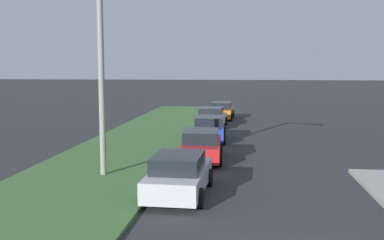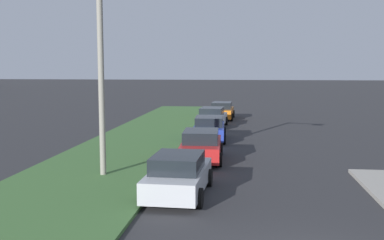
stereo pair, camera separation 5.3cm
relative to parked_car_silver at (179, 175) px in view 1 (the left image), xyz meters
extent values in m
cube|color=#3D6633|center=(4.26, 3.94, -0.66)|extent=(60.00, 6.00, 0.12)
cube|color=#B2B5BA|center=(0.05, 0.00, -0.15)|extent=(4.36, 1.95, 0.70)
cube|color=black|center=(-0.15, 0.01, 0.48)|extent=(2.25, 1.68, 0.55)
cylinder|color=black|center=(1.43, 0.85, -0.40)|extent=(0.65, 0.24, 0.64)
cylinder|color=black|center=(1.37, -0.95, -0.40)|extent=(0.65, 0.24, 0.64)
cylinder|color=black|center=(-1.27, 0.94, -0.40)|extent=(0.65, 0.24, 0.64)
cylinder|color=black|center=(-1.33, -0.85, -0.40)|extent=(0.65, 0.24, 0.64)
cube|color=red|center=(6.01, -0.20, -0.15)|extent=(4.37, 1.97, 0.70)
cube|color=black|center=(5.81, -0.21, 0.48)|extent=(2.26, 1.69, 0.55)
cylinder|color=black|center=(7.33, 0.76, -0.40)|extent=(0.65, 0.25, 0.64)
cylinder|color=black|center=(7.40, -1.04, -0.40)|extent=(0.65, 0.25, 0.64)
cylinder|color=black|center=(4.63, 0.65, -0.40)|extent=(0.65, 0.25, 0.64)
cylinder|color=black|center=(4.70, -1.15, -0.40)|extent=(0.65, 0.25, 0.64)
cube|color=#23389E|center=(12.01, -0.09, -0.15)|extent=(4.37, 1.98, 0.70)
cube|color=black|center=(11.81, -0.10, 0.48)|extent=(2.27, 1.69, 0.55)
cylinder|color=black|center=(13.32, 0.86, -0.40)|extent=(0.65, 0.25, 0.64)
cylinder|color=black|center=(13.39, -0.94, -0.40)|extent=(0.65, 0.25, 0.64)
cylinder|color=black|center=(10.62, 0.75, -0.40)|extent=(0.65, 0.25, 0.64)
cylinder|color=black|center=(10.70, -1.05, -0.40)|extent=(0.65, 0.25, 0.64)
cube|color=silver|center=(18.18, 0.19, -0.15)|extent=(4.39, 2.04, 0.70)
cube|color=black|center=(17.98, 0.20, 0.48)|extent=(2.29, 1.72, 0.55)
cylinder|color=black|center=(19.58, 1.01, -0.40)|extent=(0.65, 0.26, 0.64)
cylinder|color=black|center=(19.47, -0.79, -0.40)|extent=(0.65, 0.26, 0.64)
cylinder|color=black|center=(16.88, 1.16, -0.40)|extent=(0.65, 0.26, 0.64)
cylinder|color=black|center=(16.78, -0.64, -0.40)|extent=(0.65, 0.26, 0.64)
cube|color=orange|center=(23.45, -0.26, -0.15)|extent=(4.34, 1.90, 0.70)
cube|color=black|center=(23.25, -0.26, 0.48)|extent=(2.24, 1.65, 0.55)
cylinder|color=black|center=(24.82, 0.61, -0.40)|extent=(0.64, 0.23, 0.64)
cylinder|color=black|center=(24.78, -1.19, -0.40)|extent=(0.64, 0.23, 0.64)
cylinder|color=black|center=(22.12, 0.67, -0.40)|extent=(0.64, 0.23, 0.64)
cylinder|color=black|center=(22.08, -1.13, -0.40)|extent=(0.64, 0.23, 0.64)
cylinder|color=gray|center=(2.21, 3.40, 3.03)|extent=(0.24, 0.24, 7.50)
camera|label=1|loc=(-15.19, -2.23, 3.71)|focal=42.46mm
camera|label=2|loc=(-15.18, -2.28, 3.71)|focal=42.46mm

